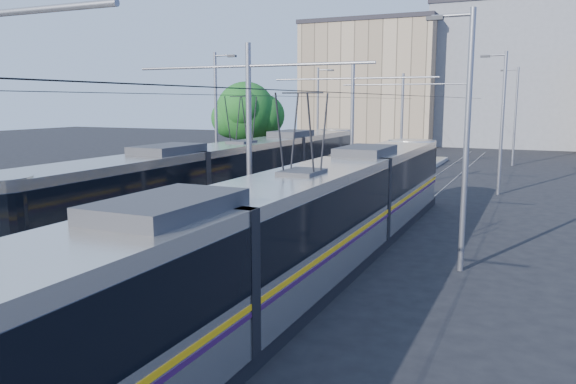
% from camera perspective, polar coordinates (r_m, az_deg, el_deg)
% --- Properties ---
extents(ground, '(160.00, 160.00, 0.00)m').
position_cam_1_polar(ground, '(14.67, -19.11, -12.40)').
color(ground, black).
rests_on(ground, ground).
extents(platform, '(4.00, 50.00, 0.30)m').
position_cam_1_polar(platform, '(28.91, 4.57, -1.03)').
color(platform, gray).
rests_on(platform, ground).
extents(tactile_strip_left, '(0.70, 50.00, 0.01)m').
position_cam_1_polar(tactile_strip_left, '(29.39, 1.92, -0.53)').
color(tactile_strip_left, gray).
rests_on(tactile_strip_left, platform).
extents(tactile_strip_right, '(0.70, 50.00, 0.01)m').
position_cam_1_polar(tactile_strip_right, '(28.43, 7.33, -0.94)').
color(tactile_strip_right, gray).
rests_on(tactile_strip_right, platform).
extents(rails, '(8.71, 70.00, 0.03)m').
position_cam_1_polar(rails, '(28.93, 4.57, -1.30)').
color(rails, gray).
rests_on(rails, ground).
extents(tram_left, '(2.43, 29.35, 5.50)m').
position_cam_1_polar(tram_left, '(27.36, -4.70, 1.68)').
color(tram_left, black).
rests_on(tram_left, ground).
extents(tram_right, '(2.43, 30.66, 5.50)m').
position_cam_1_polar(tram_right, '(15.75, 1.42, -3.34)').
color(tram_right, black).
rests_on(tram_right, ground).
extents(catenary, '(9.20, 70.00, 7.00)m').
position_cam_1_polar(catenary, '(25.80, 2.54, 7.53)').
color(catenary, gray).
rests_on(catenary, platform).
extents(street_lamps, '(15.18, 38.22, 8.00)m').
position_cam_1_polar(street_lamps, '(32.26, 7.09, 7.20)').
color(street_lamps, gray).
rests_on(street_lamps, ground).
extents(shelter, '(0.60, 0.98, 2.16)m').
position_cam_1_polar(shelter, '(22.91, 0.18, -0.45)').
color(shelter, black).
rests_on(shelter, platform).
extents(tree, '(4.55, 4.21, 6.61)m').
position_cam_1_polar(tree, '(39.10, -3.84, 8.01)').
color(tree, '#382314').
rests_on(tree, ground).
extents(building_left, '(16.32, 12.24, 14.92)m').
position_cam_1_polar(building_left, '(72.52, 8.79, 10.84)').
color(building_left, tan).
rests_on(building_left, ground).
extents(building_centre, '(18.36, 14.28, 16.69)m').
position_cam_1_polar(building_centre, '(73.94, 21.93, 10.94)').
color(building_centre, gray).
rests_on(building_centre, ground).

